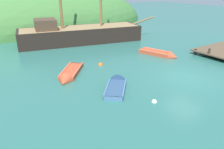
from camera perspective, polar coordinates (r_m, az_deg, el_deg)
ground_plane at (r=16.15m, az=19.25°, el=-0.88°), size 120.00×120.00×0.00m
shore_hill at (r=39.23m, az=-21.17°, el=12.14°), size 43.50×22.73×13.52m
sailing_ship at (r=25.36m, az=-8.56°, el=9.97°), size 16.40×6.59×13.40m
rowboat_outer_right at (r=20.75m, az=12.80°, el=5.26°), size 2.13×3.87×0.99m
rowboat_center at (r=15.82m, az=-11.30°, el=-0.15°), size 3.24×3.58×1.04m
rowboat_near_dock at (r=13.84m, az=1.28°, el=-3.13°), size 2.91×3.06×1.10m
buoy_white at (r=12.41m, az=11.21°, el=-7.21°), size 0.32×0.32×0.32m
buoy_orange at (r=17.81m, az=-3.09°, el=2.57°), size 0.41×0.41×0.41m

